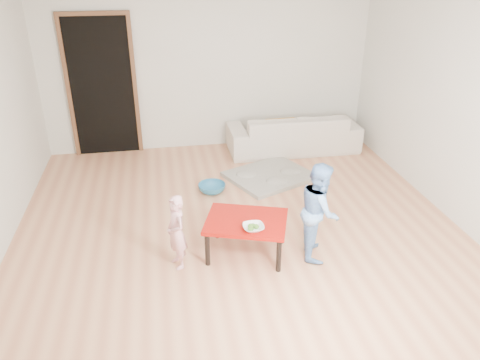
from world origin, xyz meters
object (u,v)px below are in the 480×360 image
object	(u,v)px
sofa	(293,132)
child_blue	(319,210)
bowl	(253,228)
child_pink	(176,232)
red_table	(246,237)
basin	(212,188)

from	to	relation	value
sofa	child_blue	world-z (taller)	child_blue
sofa	bowl	world-z (taller)	sofa
child_pink	child_blue	size ratio (longest dim) A/B	0.76
red_table	child_pink	bearing A→B (deg)	-173.34
sofa	basin	world-z (taller)	sofa
sofa	red_table	size ratio (longest dim) A/B	2.50
red_table	basin	xyz separation A→B (m)	(-0.18, 1.44, -0.15)
red_table	bowl	bearing A→B (deg)	-80.91
bowl	basin	size ratio (longest dim) A/B	0.58
sofa	red_table	xyz separation A→B (m)	(-1.26, -2.67, -0.09)
bowl	basin	xyz separation A→B (m)	(-0.21, 1.64, -0.38)
red_table	child_blue	distance (m)	0.80
sofa	basin	bearing A→B (deg)	40.50
red_table	bowl	distance (m)	0.30
bowl	child_pink	distance (m)	0.75
bowl	basin	world-z (taller)	bowl
child_pink	basin	bearing A→B (deg)	141.34
child_pink	child_blue	distance (m)	1.44
child_blue	sofa	bearing A→B (deg)	3.64
bowl	basin	distance (m)	1.70
child_pink	child_blue	world-z (taller)	child_blue
sofa	bowl	xyz separation A→B (m)	(-1.23, -2.87, 0.14)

